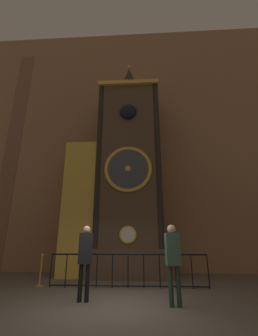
# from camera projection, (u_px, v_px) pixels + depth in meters

# --- Properties ---
(ground_plane) EXTENTS (28.00, 28.00, 0.00)m
(ground_plane) POSITION_uv_depth(u_px,v_px,m) (109.00, 308.00, 5.09)
(ground_plane) COLOR brown
(cathedral_back_wall) EXTENTS (24.00, 0.32, 14.55)m
(cathedral_back_wall) POSITION_uv_depth(u_px,v_px,m) (126.00, 134.00, 12.89)
(cathedral_back_wall) COLOR #936B4C
(cathedral_back_wall) RESTS_ON ground_plane
(clock_tower) EXTENTS (4.66, 1.85, 10.71)m
(clock_tower) POSITION_uv_depth(u_px,v_px,m) (120.00, 176.00, 10.50)
(clock_tower) COLOR brown
(clock_tower) RESTS_ON ground_plane
(railing_fence) EXTENTS (5.19, 0.05, 1.03)m
(railing_fence) POSITION_uv_depth(u_px,v_px,m) (128.00, 269.00, 7.35)
(railing_fence) COLOR black
(railing_fence) RESTS_ON ground_plane
(visitor_near) EXTENTS (0.36, 0.25, 1.83)m
(visitor_near) POSITION_uv_depth(u_px,v_px,m) (85.00, 255.00, 5.88)
(visitor_near) COLOR black
(visitor_near) RESTS_ON ground_plane
(visitor_far) EXTENTS (0.37, 0.27, 1.83)m
(visitor_far) POSITION_uv_depth(u_px,v_px,m) (173.00, 255.00, 5.46)
(visitor_far) COLOR #213427
(visitor_far) RESTS_ON ground_plane
(stanchion_post) EXTENTS (0.28, 0.28, 1.01)m
(stanchion_post) POSITION_uv_depth(u_px,v_px,m) (40.00, 276.00, 7.53)
(stanchion_post) COLOR #B28E33
(stanchion_post) RESTS_ON ground_plane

